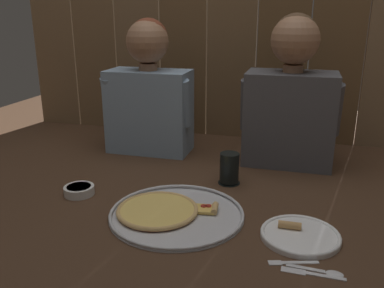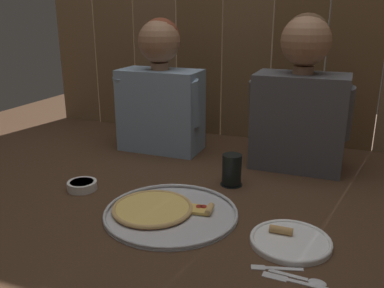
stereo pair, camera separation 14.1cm
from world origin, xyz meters
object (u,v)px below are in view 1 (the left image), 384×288
Objects in this scene: dinner_plate at (300,235)px; drinking_glass at (229,169)px; pizza_tray at (170,212)px; diner_left at (149,91)px; dipping_bowl at (79,190)px; diner_right at (291,97)px.

dinner_plate is 0.43m from drinking_glass.
pizza_tray is 0.70m from diner_left.
pizza_tray is 1.89× the size of dinner_plate.
diner_right reaches higher than dipping_bowl.
drinking_glass reaches higher than dipping_bowl.
drinking_glass is at bearing -34.09° from diner_left.
dipping_bowl is 0.59m from diner_left.
diner_right reaches higher than pizza_tray.
diner_right is at bearing 96.41° from dinner_plate.
diner_right is at bearing 0.02° from diner_left.
drinking_glass is (0.13, 0.30, 0.05)m from pizza_tray.
drinking_glass is 0.19× the size of diner_right.
dipping_bowl reaches higher than pizza_tray.
drinking_glass is at bearing 25.89° from dipping_bowl.
diner_left is (-0.42, 0.28, 0.22)m from drinking_glass.
drinking_glass is 0.55m from dipping_bowl.
dinner_plate is at bearing -4.92° from pizza_tray.
drinking_glass is (-0.27, 0.33, 0.05)m from dinner_plate.
dipping_bowl is (-0.76, 0.10, 0.01)m from dinner_plate.
dipping_bowl is at bearing -97.65° from diner_left.
dinner_plate is 0.38× the size of diner_left.
dipping_bowl is 0.18× the size of diner_left.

